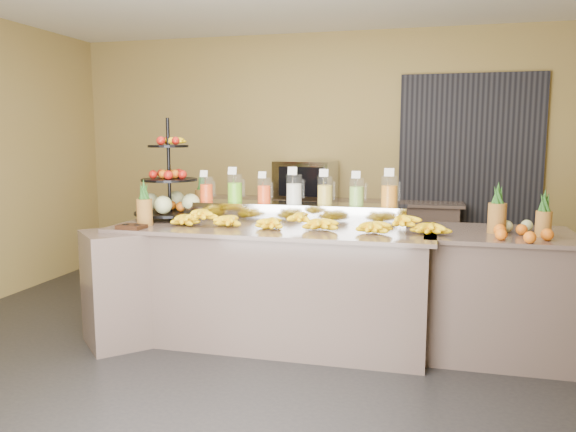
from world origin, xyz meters
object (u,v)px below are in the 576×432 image
at_px(fruit_stand, 174,193).
at_px(right_fruit_pile, 519,227).
at_px(condiment_caddy, 132,227).
at_px(banana_heap, 300,219).
at_px(oven_warmer, 306,180).
at_px(pitcher_tray, 294,212).

relative_size(fruit_stand, right_fruit_pile, 2.07).
height_order(fruit_stand, condiment_caddy, fruit_stand).
bearing_deg(banana_heap, right_fruit_pile, 1.11).
xyz_separation_m(fruit_stand, condiment_caddy, (-0.07, -0.59, -0.20)).
bearing_deg(condiment_caddy, right_fruit_pile, 7.11).
distance_m(banana_heap, fruit_stand, 1.22).
relative_size(banana_heap, right_fruit_pile, 5.29).
bearing_deg(right_fruit_pile, oven_warmer, 134.54).
bearing_deg(banana_heap, condiment_caddy, -165.64).
relative_size(banana_heap, condiment_caddy, 11.00).
bearing_deg(right_fruit_pile, condiment_caddy, -172.89).
relative_size(right_fruit_pile, oven_warmer, 0.64).
bearing_deg(condiment_caddy, banana_heap, 14.36).
height_order(right_fruit_pile, oven_warmer, oven_warmer).
height_order(condiment_caddy, right_fruit_pile, right_fruit_pile).
height_order(banana_heap, right_fruit_pile, right_fruit_pile).
distance_m(banana_heap, right_fruit_pile, 1.57).
relative_size(pitcher_tray, oven_warmer, 2.87).
distance_m(pitcher_tray, fruit_stand, 1.06).
bearing_deg(banana_heap, pitcher_tray, 110.80).
distance_m(banana_heap, oven_warmer, 2.08).
xyz_separation_m(pitcher_tray, condiment_caddy, (-1.12, -0.69, -0.06)).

